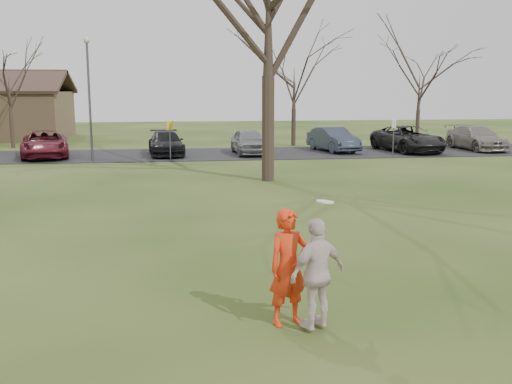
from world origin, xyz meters
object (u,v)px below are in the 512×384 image
car_5 (333,139)px  catching_play (317,273)px  car_3 (166,143)px  car_2 (45,144)px  player_defender (288,267)px  car_7 (476,138)px  car_6 (408,139)px  big_tree (268,3)px  lamp_post (89,83)px  car_4 (249,141)px

car_5 → catching_play: bearing=-118.6°
catching_play → car_3: bearing=96.2°
car_5 → car_2: bearing=170.3°
player_defender → car_7: 29.65m
car_6 → car_2: bearing=171.8°
big_tree → car_7: bearing=34.8°
car_2 → lamp_post: bearing=-46.2°
car_3 → catching_play: catching_play is taller
car_5 → car_3: bearing=170.7°
player_defender → car_3: (-2.28, 24.29, -0.23)m
car_5 → car_6: 4.42m
catching_play → lamp_post: lamp_post is taller
car_2 → lamp_post: (2.74, -1.91, 3.22)m
player_defender → car_4: bearing=65.3°
car_4 → car_7: (14.07, 0.58, -0.00)m
car_6 → lamp_post: size_ratio=0.87×
player_defender → catching_play: 0.49m
car_6 → catching_play: bearing=-124.0°
lamp_post → car_3: bearing=30.4°
car_3 → car_6: size_ratio=0.84×
car_6 → big_tree: 15.14m
car_5 → lamp_post: 14.20m
car_2 → lamp_post: lamp_post is taller
catching_play → car_5: bearing=74.2°
car_5 → big_tree: big_tree is taller
car_7 → big_tree: size_ratio=0.35×
car_3 → car_4: size_ratio=1.08×
car_3 → car_4: bearing=-7.1°
car_6 → catching_play: (-11.50, -24.52, 0.13)m
car_4 → player_defender: bearing=-98.8°
car_7 → catching_play: catching_play is taller
car_3 → lamp_post: lamp_post is taller
car_2 → big_tree: big_tree is taller
player_defender → car_3: size_ratio=0.41×
player_defender → car_6: size_ratio=0.34×
car_7 → car_6: bearing=-176.8°
player_defender → car_4: size_ratio=0.44×
catching_play → car_6: bearing=64.9°
car_4 → catching_play: catching_play is taller
car_3 → car_4: 4.66m
car_4 → catching_play: size_ratio=2.09×
catching_play → player_defender: bearing=142.0°
player_defender → car_7: player_defender is taller
player_defender → catching_play: size_ratio=0.92×
car_2 → catching_play: (9.15, -24.31, 0.17)m
lamp_post → big_tree: size_ratio=0.45×
car_4 → car_5: bearing=5.6°
car_3 → big_tree: big_tree is taller
car_3 → car_5: size_ratio=1.06×
player_defender → car_7: size_ratio=0.38×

